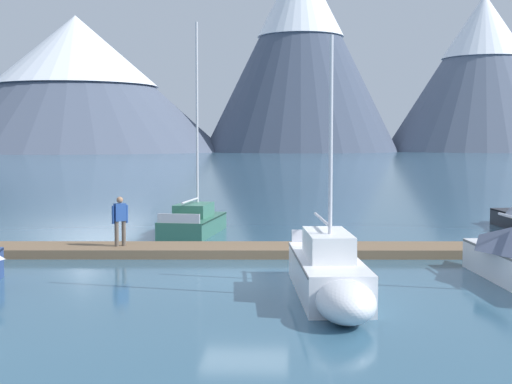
# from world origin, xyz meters

# --- Properties ---
(ground_plane) EXTENTS (700.00, 700.00, 0.00)m
(ground_plane) POSITION_xyz_m (0.00, 0.00, 0.00)
(ground_plane) COLOR #335B75
(mountain_west_summit) EXTENTS (92.33, 92.33, 41.62)m
(mountain_west_summit) POSITION_xyz_m (-65.95, 204.02, 22.13)
(mountain_west_summit) COLOR #4C566B
(mountain_west_summit) RESTS_ON ground
(mountain_central_massif) EXTENTS (59.90, 59.90, 60.78)m
(mountain_central_massif) POSITION_xyz_m (2.96, 208.38, 31.71)
(mountain_central_massif) COLOR #424C60
(mountain_central_massif) RESTS_ON ground
(mountain_shoulder_ridge) EXTENTS (61.19, 61.19, 49.05)m
(mountain_shoulder_ridge) POSITION_xyz_m (60.51, 216.12, 25.50)
(mountain_shoulder_ridge) COLOR slate
(mountain_shoulder_ridge) RESTS_ON ground
(dock) EXTENTS (28.43, 3.69, 0.30)m
(dock) POSITION_xyz_m (0.00, 4.00, 0.15)
(dock) COLOR brown
(dock) RESTS_ON ground
(sailboat_mid_dock_port) EXTENTS (2.37, 6.07, 8.83)m
(sailboat_mid_dock_port) POSITION_xyz_m (-2.73, 9.77, 0.50)
(sailboat_mid_dock_port) COLOR #336B56
(sailboat_mid_dock_port) RESTS_ON ground
(sailboat_mid_dock_starboard) EXTENTS (2.01, 6.95, 6.47)m
(sailboat_mid_dock_starboard) POSITION_xyz_m (2.31, -2.89, 0.62)
(sailboat_mid_dock_starboard) COLOR white
(sailboat_mid_dock_starboard) RESTS_ON ground
(person_on_dock) EXTENTS (0.49, 0.41, 1.69)m
(person_on_dock) POSITION_xyz_m (-4.52, 3.68, 1.26)
(person_on_dock) COLOR brown
(person_on_dock) RESTS_ON dock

